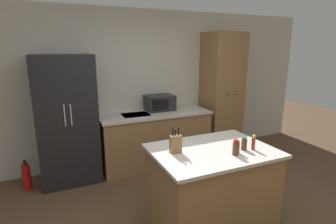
{
  "coord_description": "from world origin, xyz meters",
  "views": [
    {
      "loc": [
        -1.28,
        -2.02,
        1.97
      ],
      "look_at": [
        0.25,
        1.4,
        1.05
      ],
      "focal_mm": 28.0,
      "sensor_mm": 36.0,
      "label": 1
    }
  ],
  "objects_px": {
    "knife_block": "(176,144)",
    "fire_extinguisher": "(27,177)",
    "microwave": "(160,103)",
    "spice_bottle_short_red": "(253,143)",
    "spice_bottle_amber_oil": "(244,144)",
    "refrigerator": "(67,120)",
    "spice_bottle_tall_dark": "(235,148)",
    "spice_bottle_green_herb": "(237,147)",
    "pantry_cabinet": "(221,94)"
  },
  "relations": [
    {
      "from": "knife_block",
      "to": "fire_extinguisher",
      "type": "relative_size",
      "value": 0.61
    },
    {
      "from": "microwave",
      "to": "fire_extinguisher",
      "type": "bearing_deg",
      "value": -174.1
    },
    {
      "from": "spice_bottle_short_red",
      "to": "spice_bottle_amber_oil",
      "type": "relative_size",
      "value": 1.16
    },
    {
      "from": "refrigerator",
      "to": "spice_bottle_tall_dark",
      "type": "relative_size",
      "value": 11.44
    },
    {
      "from": "refrigerator",
      "to": "spice_bottle_amber_oil",
      "type": "xyz_separation_m",
      "value": [
        1.65,
        -1.92,
        0.03
      ]
    },
    {
      "from": "spice_bottle_tall_dark",
      "to": "spice_bottle_green_herb",
      "type": "relative_size",
      "value": 1.21
    },
    {
      "from": "pantry_cabinet",
      "to": "spice_bottle_tall_dark",
      "type": "xyz_separation_m",
      "value": [
        -1.26,
        -2.04,
        -0.13
      ]
    },
    {
      "from": "pantry_cabinet",
      "to": "spice_bottle_green_herb",
      "type": "bearing_deg",
      "value": -121.08
    },
    {
      "from": "microwave",
      "to": "spice_bottle_amber_oil",
      "type": "bearing_deg",
      "value": -86.44
    },
    {
      "from": "microwave",
      "to": "spice_bottle_short_red",
      "type": "bearing_deg",
      "value": -84.0
    },
    {
      "from": "pantry_cabinet",
      "to": "knife_block",
      "type": "distance_m",
      "value": 2.49
    },
    {
      "from": "pantry_cabinet",
      "to": "spice_bottle_tall_dark",
      "type": "relative_size",
      "value": 13.61
    },
    {
      "from": "fire_extinguisher",
      "to": "spice_bottle_amber_oil",
      "type": "bearing_deg",
      "value": -39.08
    },
    {
      "from": "refrigerator",
      "to": "spice_bottle_amber_oil",
      "type": "bearing_deg",
      "value": -49.38
    },
    {
      "from": "knife_block",
      "to": "spice_bottle_amber_oil",
      "type": "relative_size",
      "value": 1.94
    },
    {
      "from": "pantry_cabinet",
      "to": "fire_extinguisher",
      "type": "distance_m",
      "value": 3.47
    },
    {
      "from": "pantry_cabinet",
      "to": "microwave",
      "type": "relative_size",
      "value": 4.7
    },
    {
      "from": "spice_bottle_amber_oil",
      "to": "fire_extinguisher",
      "type": "relative_size",
      "value": 0.31
    },
    {
      "from": "spice_bottle_green_herb",
      "to": "refrigerator",
      "type": "bearing_deg",
      "value": 127.89
    },
    {
      "from": "pantry_cabinet",
      "to": "knife_block",
      "type": "height_order",
      "value": "pantry_cabinet"
    },
    {
      "from": "spice_bottle_short_red",
      "to": "fire_extinguisher",
      "type": "height_order",
      "value": "spice_bottle_short_red"
    },
    {
      "from": "fire_extinguisher",
      "to": "spice_bottle_green_herb",
      "type": "bearing_deg",
      "value": -41.26
    },
    {
      "from": "spice_bottle_short_red",
      "to": "spice_bottle_green_herb",
      "type": "xyz_separation_m",
      "value": [
        -0.21,
        -0.0,
        -0.01
      ]
    },
    {
      "from": "spice_bottle_short_red",
      "to": "spice_bottle_green_herb",
      "type": "relative_size",
      "value": 1.19
    },
    {
      "from": "pantry_cabinet",
      "to": "fire_extinguisher",
      "type": "relative_size",
      "value": 5.03
    },
    {
      "from": "pantry_cabinet",
      "to": "spice_bottle_tall_dark",
      "type": "bearing_deg",
      "value": -121.75
    },
    {
      "from": "refrigerator",
      "to": "spice_bottle_tall_dark",
      "type": "xyz_separation_m",
      "value": [
        1.48,
        -2.0,
        0.05
      ]
    },
    {
      "from": "refrigerator",
      "to": "pantry_cabinet",
      "type": "distance_m",
      "value": 2.74
    },
    {
      "from": "spice_bottle_short_red",
      "to": "spice_bottle_amber_oil",
      "type": "bearing_deg",
      "value": 157.94
    },
    {
      "from": "knife_block",
      "to": "fire_extinguisher",
      "type": "height_order",
      "value": "knife_block"
    },
    {
      "from": "microwave",
      "to": "spice_bottle_green_herb",
      "type": "xyz_separation_m",
      "value": [
        0.01,
        -2.1,
        -0.07
      ]
    },
    {
      "from": "pantry_cabinet",
      "to": "microwave",
      "type": "height_order",
      "value": "pantry_cabinet"
    },
    {
      "from": "spice_bottle_amber_oil",
      "to": "spice_bottle_green_herb",
      "type": "xyz_separation_m",
      "value": [
        -0.12,
        -0.04,
        -0.0
      ]
    },
    {
      "from": "refrigerator",
      "to": "spice_bottle_green_herb",
      "type": "distance_m",
      "value": 2.49
    },
    {
      "from": "refrigerator",
      "to": "spice_bottle_short_red",
      "type": "bearing_deg",
      "value": -48.39
    },
    {
      "from": "refrigerator",
      "to": "fire_extinguisher",
      "type": "xyz_separation_m",
      "value": [
        -0.61,
        -0.09,
        -0.75
      ]
    },
    {
      "from": "spice_bottle_green_herb",
      "to": "fire_extinguisher",
      "type": "xyz_separation_m",
      "value": [
        -2.14,
        1.88,
        -0.78
      ]
    },
    {
      "from": "spice_bottle_tall_dark",
      "to": "spice_bottle_amber_oil",
      "type": "distance_m",
      "value": 0.19
    },
    {
      "from": "spice_bottle_tall_dark",
      "to": "microwave",
      "type": "bearing_deg",
      "value": 88.78
    },
    {
      "from": "spice_bottle_amber_oil",
      "to": "fire_extinguisher",
      "type": "distance_m",
      "value": 3.01
    },
    {
      "from": "spice_bottle_amber_oil",
      "to": "spice_bottle_green_herb",
      "type": "bearing_deg",
      "value": -160.84
    },
    {
      "from": "microwave",
      "to": "spice_bottle_tall_dark",
      "type": "relative_size",
      "value": 2.9
    },
    {
      "from": "microwave",
      "to": "spice_bottle_tall_dark",
      "type": "xyz_separation_m",
      "value": [
        -0.05,
        -2.13,
        -0.05
      ]
    },
    {
      "from": "microwave",
      "to": "spice_bottle_amber_oil",
      "type": "height_order",
      "value": "microwave"
    },
    {
      "from": "refrigerator",
      "to": "spice_bottle_short_red",
      "type": "xyz_separation_m",
      "value": [
        1.74,
        -1.96,
        0.04
      ]
    },
    {
      "from": "pantry_cabinet",
      "to": "spice_bottle_green_herb",
      "type": "xyz_separation_m",
      "value": [
        -1.21,
        -2.0,
        -0.15
      ]
    },
    {
      "from": "microwave",
      "to": "spice_bottle_green_herb",
      "type": "bearing_deg",
      "value": -89.79
    },
    {
      "from": "microwave",
      "to": "knife_block",
      "type": "bearing_deg",
      "value": -107.36
    },
    {
      "from": "pantry_cabinet",
      "to": "spice_bottle_short_red",
      "type": "height_order",
      "value": "pantry_cabinet"
    },
    {
      "from": "spice_bottle_short_red",
      "to": "spice_bottle_tall_dark",
      "type": "bearing_deg",
      "value": -171.56
    }
  ]
}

